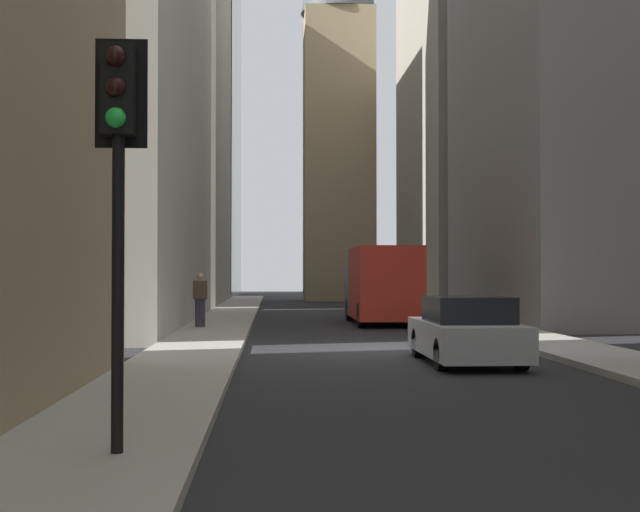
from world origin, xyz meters
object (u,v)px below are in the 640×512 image
traffic_light_foreground (118,145)px  discarded_bottle (489,330)px  delivery_truck (381,285)px  sedan_silver (466,332)px  pedestrian (200,297)px

traffic_light_foreground → discarded_bottle: traffic_light_foreground is taller
delivery_truck → discarded_bottle: (-7.58, -2.16, -1.21)m
sedan_silver → traffic_light_foreground: size_ratio=1.04×
sedan_silver → pedestrian: bearing=31.8°
delivery_truck → traffic_light_foreground: bearing=166.6°
pedestrian → discarded_bottle: (-3.78, -8.59, -0.86)m
delivery_truck → sedan_silver: bearing=180.0°
pedestrian → discarded_bottle: size_ratio=6.56×
delivery_truck → discarded_bottle: size_ratio=23.93×
delivery_truck → discarded_bottle: bearing=-164.1°
sedan_silver → traffic_light_foreground: bearing=149.2°
traffic_light_foreground → pedestrian: 19.84m
pedestrian → delivery_truck: bearing=-59.5°
sedan_silver → discarded_bottle: sedan_silver is taller
delivery_truck → traffic_light_foreground: size_ratio=1.57×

